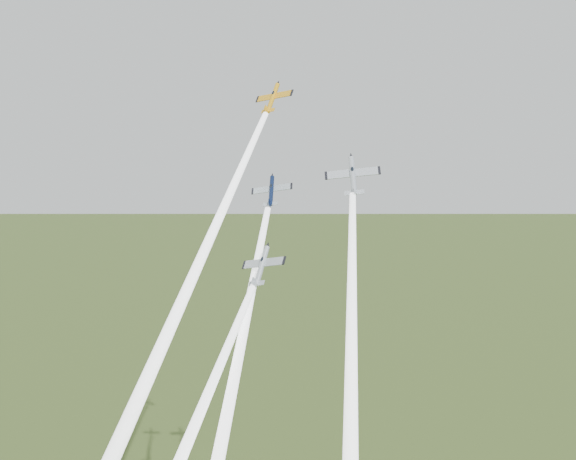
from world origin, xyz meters
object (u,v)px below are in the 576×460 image
object	(u,v)px
plane_navy	(271,191)
plane_silver_low	(262,266)
plane_yellow	(273,98)
plane_silver_right	(353,176)

from	to	relation	value
plane_navy	plane_silver_low	size ratio (longest dim) A/B	0.85
plane_yellow	plane_silver_right	size ratio (longest dim) A/B	0.89
plane_yellow	plane_navy	xyz separation A→B (m)	(3.24, -8.08, -14.70)
plane_silver_right	plane_silver_low	size ratio (longest dim) A/B	1.06
plane_yellow	plane_silver_right	world-z (taller)	plane_yellow
plane_yellow	plane_silver_low	bearing A→B (deg)	-57.87
plane_navy	plane_silver_right	bearing A→B (deg)	-4.22
plane_navy	plane_silver_right	size ratio (longest dim) A/B	0.80
plane_yellow	plane_silver_low	size ratio (longest dim) A/B	0.95
plane_navy	plane_yellow	bearing A→B (deg)	104.91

